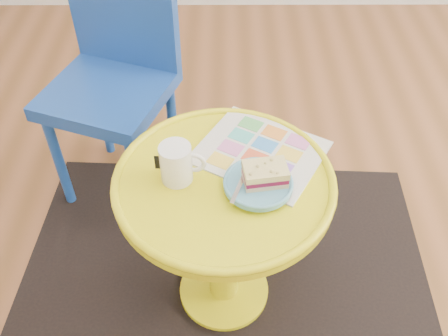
{
  "coord_description": "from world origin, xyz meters",
  "views": [
    {
      "loc": [
        -0.4,
        -0.75,
        1.39
      ],
      "look_at": [
        -0.39,
        0.08,
        0.55
      ],
      "focal_mm": 40.0,
      "sensor_mm": 36.0,
      "label": 1
    }
  ],
  "objects_px": {
    "newspaper": "(260,152)",
    "mug": "(177,162)",
    "side_table": "(224,217)",
    "chair": "(115,69)",
    "plate": "(258,184)"
  },
  "relations": [
    {
      "from": "newspaper",
      "to": "mug",
      "type": "bearing_deg",
      "value": -125.72
    },
    {
      "from": "newspaper",
      "to": "side_table",
      "type": "bearing_deg",
      "value": -103.68
    },
    {
      "from": "chair",
      "to": "newspaper",
      "type": "bearing_deg",
      "value": -24.42
    },
    {
      "from": "side_table",
      "to": "plate",
      "type": "relative_size",
      "value": 3.29
    },
    {
      "from": "chair",
      "to": "mug",
      "type": "height_order",
      "value": "chair"
    },
    {
      "from": "side_table",
      "to": "newspaper",
      "type": "relative_size",
      "value": 1.81
    },
    {
      "from": "newspaper",
      "to": "mug",
      "type": "xyz_separation_m",
      "value": [
        -0.2,
        -0.09,
        0.05
      ]
    },
    {
      "from": "chair",
      "to": "mug",
      "type": "relative_size",
      "value": 7.5
    },
    {
      "from": "mug",
      "to": "plate",
      "type": "distance_m",
      "value": 0.2
    },
    {
      "from": "mug",
      "to": "plate",
      "type": "relative_size",
      "value": 0.67
    },
    {
      "from": "chair",
      "to": "plate",
      "type": "height_order",
      "value": "chair"
    },
    {
      "from": "side_table",
      "to": "chair",
      "type": "height_order",
      "value": "chair"
    },
    {
      "from": "mug",
      "to": "newspaper",
      "type": "bearing_deg",
      "value": 28.26
    },
    {
      "from": "side_table",
      "to": "chair",
      "type": "xyz_separation_m",
      "value": [
        -0.35,
        0.53,
        0.11
      ]
    },
    {
      "from": "side_table",
      "to": "newspaper",
      "type": "bearing_deg",
      "value": 45.92
    }
  ]
}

